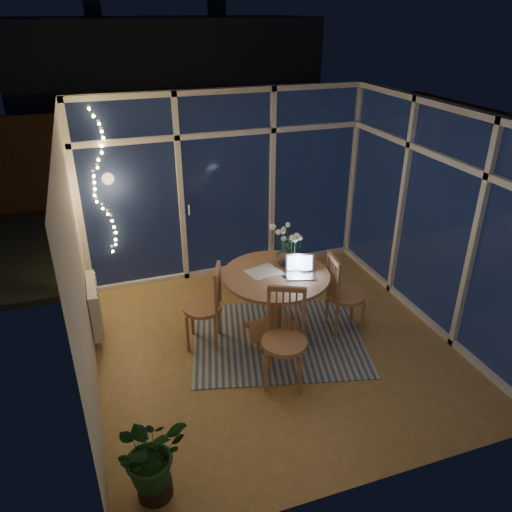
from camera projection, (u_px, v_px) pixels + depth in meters
name	position (u px, v px, depth m)	size (l,w,h in m)	color
floor	(277.00, 345.00, 5.79)	(4.00, 4.00, 0.00)	olive
ceiling	(282.00, 117.00, 4.62)	(4.00, 4.00, 0.00)	white
wall_back	(226.00, 185.00, 6.90)	(4.00, 0.04, 2.60)	beige
wall_front	(383.00, 358.00, 3.52)	(4.00, 0.04, 2.60)	beige
wall_left	(78.00, 274.00, 4.62)	(0.04, 4.00, 2.60)	beige
wall_right	(439.00, 220.00, 5.79)	(0.04, 4.00, 2.60)	beige
window_wall_back	(227.00, 186.00, 6.86)	(4.00, 0.10, 2.60)	white
window_wall_right	(436.00, 220.00, 5.78)	(0.10, 4.00, 2.60)	white
radiator	(94.00, 306.00, 5.81)	(0.10, 0.70, 0.58)	silver
fairy_lights	(101.00, 185.00, 6.21)	(0.24, 0.10, 1.85)	#FFD566
garden_patio	(211.00, 202.00, 10.19)	(12.00, 6.00, 0.10)	black
garden_fence	(179.00, 152.00, 10.03)	(11.00, 0.08, 1.80)	#341B12
neighbour_roof	(163.00, 67.00, 12.07)	(7.00, 3.00, 2.20)	#32353C
garden_shrubs	(158.00, 214.00, 8.23)	(0.90, 0.90, 0.90)	black
rug	(278.00, 339.00, 5.88)	(1.99, 1.59, 0.01)	#BAAC97
dining_table	(275.00, 305.00, 5.78)	(1.22, 1.22, 0.83)	#9E6847
chair_left	(202.00, 306.00, 5.61)	(0.47, 0.47, 1.01)	#9E6847
chair_right	(346.00, 293.00, 5.83)	(0.48, 0.48, 1.03)	#9E6847
chair_front	(284.00, 340.00, 4.99)	(0.49, 0.49, 1.06)	#9E6847
laptop	(301.00, 267.00, 5.50)	(0.32, 0.27, 0.23)	#B8B8BC
flower_vase	(285.00, 256.00, 5.76)	(0.20, 0.20, 0.21)	silver
bowl	(305.00, 269.00, 5.67)	(0.15, 0.15, 0.04)	white
newspapers	(263.00, 274.00, 5.59)	(0.36, 0.27, 0.01)	silver
phone	(288.00, 276.00, 5.54)	(0.12, 0.06, 0.01)	black
potted_plant	(152.00, 461.00, 3.85)	(0.54, 0.47, 0.76)	#17421A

